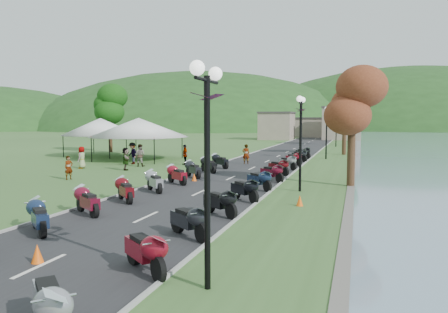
% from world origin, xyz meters
% --- Properties ---
extents(road, '(7.00, 120.00, 0.02)m').
position_xyz_m(road, '(0.00, 40.00, 0.01)').
color(road, '#29292B').
rests_on(road, ground).
extents(hills_backdrop, '(360.00, 120.00, 76.00)m').
position_xyz_m(hills_backdrop, '(0.00, 200.00, 0.00)').
color(hills_backdrop, '#285621').
rests_on(hills_backdrop, ground).
extents(far_building, '(18.00, 16.00, 5.00)m').
position_xyz_m(far_building, '(-2.00, 85.00, 2.50)').
color(far_building, gray).
rests_on(far_building, ground).
extents(moto_row_left, '(2.60, 37.71, 1.10)m').
position_xyz_m(moto_row_left, '(-2.40, 9.74, 0.55)').
color(moto_row_left, '#331411').
rests_on(moto_row_left, ground).
extents(moto_row_right, '(2.60, 39.57, 1.10)m').
position_xyz_m(moto_row_right, '(2.77, 19.59, 0.55)').
color(moto_row_right, '#331411').
rests_on(moto_row_right, ground).
extents(streetlamp_near, '(1.40, 1.40, 5.00)m').
position_xyz_m(streetlamp_near, '(4.71, 3.83, 2.50)').
color(streetlamp_near, black).
rests_on(streetlamp_near, ground).
extents(vendor_tent_main, '(6.24, 6.24, 4.00)m').
position_xyz_m(vendor_tent_main, '(-11.95, 31.91, 2.00)').
color(vendor_tent_main, silver).
rests_on(vendor_tent_main, ground).
extents(vendor_tent_side, '(5.35, 5.35, 4.00)m').
position_xyz_m(vendor_tent_side, '(-18.00, 34.87, 2.00)').
color(vendor_tent_side, silver).
rests_on(vendor_tent_side, ground).
extents(tree_lakeside, '(2.60, 2.60, 7.22)m').
position_xyz_m(tree_lakeside, '(7.56, 20.71, 3.61)').
color(tree_lakeside, '#1A5512').
rests_on(tree_lakeside, ground).
extents(pedestrian_a, '(0.61, 0.68, 1.53)m').
position_xyz_m(pedestrian_a, '(-9.78, 18.40, 0.00)').
color(pedestrian_a, slate).
rests_on(pedestrian_a, ground).
extents(pedestrian_b, '(0.91, 0.52, 1.83)m').
position_xyz_m(pedestrian_b, '(-9.14, 26.75, 0.00)').
color(pedestrian_b, slate).
rests_on(pedestrian_b, ground).
extents(pedestrian_c, '(1.28, 1.11, 1.88)m').
position_xyz_m(pedestrian_c, '(-10.62, 28.21, 0.00)').
color(pedestrian_c, slate).
rests_on(pedestrian_c, ground).
extents(traffic_cone_near, '(0.34, 0.34, 0.53)m').
position_xyz_m(traffic_cone_near, '(-0.24, 4.19, 0.26)').
color(traffic_cone_near, '#F2590C').
rests_on(traffic_cone_near, ground).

